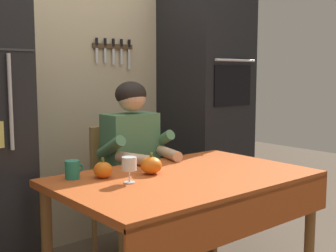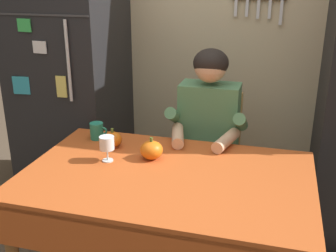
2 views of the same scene
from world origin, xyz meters
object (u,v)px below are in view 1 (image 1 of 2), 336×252
object	(u,v)px
dining_table	(187,191)
pumpkin_large	(151,165)
coffee_mug	(73,170)
pumpkin_medium	(103,170)
wall_oven	(206,102)
seated_person	(137,158)
chair_behind_person	(121,185)
wine_glass	(129,165)

from	to	relation	value
dining_table	pumpkin_large	distance (m)	0.24
coffee_mug	pumpkin_medium	xyz separation A→B (m)	(0.13, -0.09, -0.01)
coffee_mug	pumpkin_large	xyz separation A→B (m)	(0.39, -0.18, -0.00)
coffee_mug	wall_oven	bearing A→B (deg)	20.32
pumpkin_large	seated_person	bearing A→B (deg)	64.00
chair_behind_person	pumpkin_medium	world-z (taller)	chair_behind_person
dining_table	coffee_mug	bearing A→B (deg)	146.22
wall_oven	coffee_mug	size ratio (longest dim) A/B	19.93
wall_oven	wine_glass	xyz separation A→B (m)	(-1.38, -0.85, -0.21)
wall_oven	pumpkin_large	bearing A→B (deg)	-147.15
seated_person	chair_behind_person	bearing A→B (deg)	90.00
seated_person	pumpkin_large	bearing A→B (deg)	-116.00
dining_table	chair_behind_person	distance (m)	0.81
seated_person	pumpkin_medium	size ratio (longest dim) A/B	11.38
coffee_mug	dining_table	bearing A→B (deg)	-33.78
chair_behind_person	pumpkin_large	distance (m)	0.72
seated_person	pumpkin_large	xyz separation A→B (m)	(-0.21, -0.44, 0.05)
chair_behind_person	wine_glass	bearing A→B (deg)	-120.63
pumpkin_medium	chair_behind_person	bearing A→B (deg)	48.71
wall_oven	coffee_mug	world-z (taller)	wall_oven
wall_oven	pumpkin_large	distance (m)	1.42
dining_table	wine_glass	distance (m)	0.39
dining_table	pumpkin_medium	world-z (taller)	pumpkin_medium
chair_behind_person	dining_table	bearing A→B (deg)	-96.54
pumpkin_large	dining_table	bearing A→B (deg)	-53.39
chair_behind_person	seated_person	size ratio (longest dim) A/B	0.75
wall_oven	coffee_mug	distance (m)	1.69
seated_person	coffee_mug	world-z (taller)	seated_person
wine_glass	seated_person	bearing A→B (deg)	51.20
wine_glass	coffee_mug	bearing A→B (deg)	124.03
dining_table	coffee_mug	distance (m)	0.63
coffee_mug	pumpkin_medium	size ratio (longest dim) A/B	0.96
chair_behind_person	wall_oven	bearing A→B (deg)	7.73
wall_oven	coffee_mug	bearing A→B (deg)	-159.68
pumpkin_medium	wine_glass	bearing A→B (deg)	-75.70
coffee_mug	pumpkin_large	size ratio (longest dim) A/B	0.88
seated_person	pumpkin_medium	xyz separation A→B (m)	(-0.47, -0.35, 0.05)
chair_behind_person	wine_glass	world-z (taller)	chair_behind_person
pumpkin_large	wine_glass	bearing A→B (deg)	-157.02
chair_behind_person	seated_person	bearing A→B (deg)	-90.00
coffee_mug	wine_glass	world-z (taller)	wine_glass
wall_oven	chair_behind_person	size ratio (longest dim) A/B	2.26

